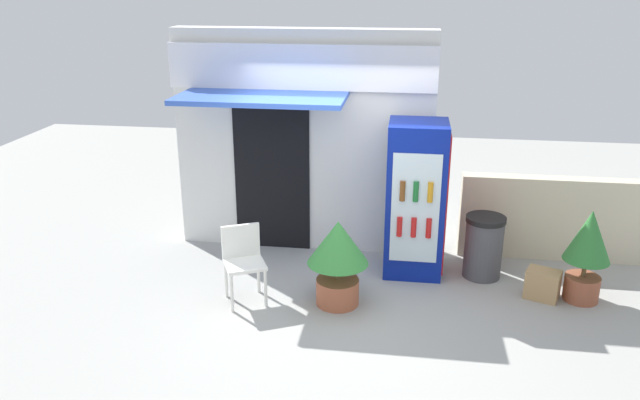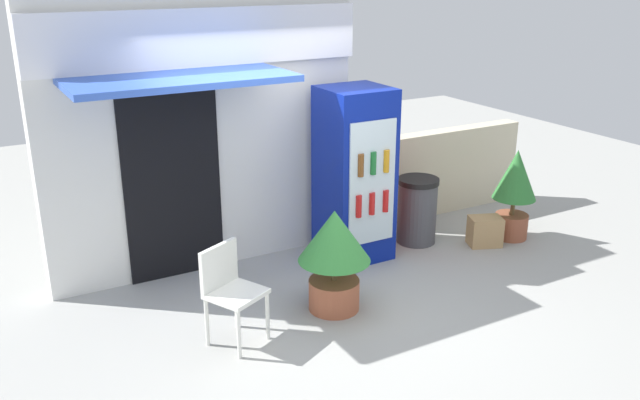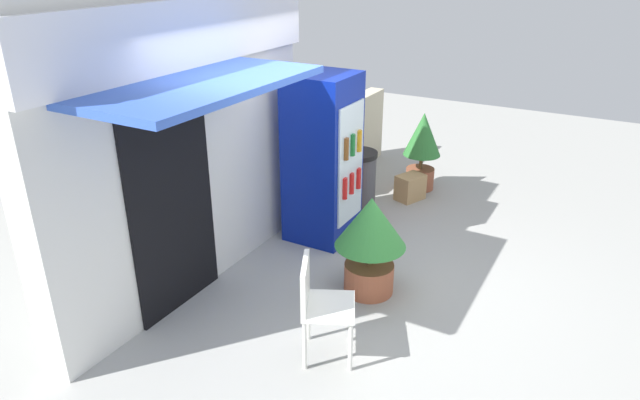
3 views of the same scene
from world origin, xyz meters
The scene contains 9 objects.
ground centered at (0.00, 0.00, 0.00)m, with size 16.00×16.00×0.00m, color #A3A39E.
storefront_building centered at (-0.59, 1.51, 1.51)m, with size 3.36×1.29×2.89m.
drink_cooler centered at (0.92, 0.90, 0.95)m, with size 0.72×0.74×1.90m.
plastic_chair centered at (-0.99, -0.12, 0.52)m, with size 0.57×0.56×0.87m.
potted_plant_near_shop centered at (0.08, -0.08, 0.61)m, with size 0.68×0.68×1.00m.
potted_plant_curbside centered at (2.83, 0.40, 0.65)m, with size 0.51×0.51×1.09m.
trash_bin centered at (1.76, 0.86, 0.39)m, with size 0.48×0.48×0.78m.
stone_boundary_wall centered at (2.68, 1.55, 0.55)m, with size 2.35×0.22×1.09m, color beige.
cardboard_box centered at (2.39, 0.38, 0.17)m, with size 0.37×0.26×0.34m, color tan.
Camera 2 is at (-2.84, -5.01, 3.13)m, focal length 37.77 mm.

